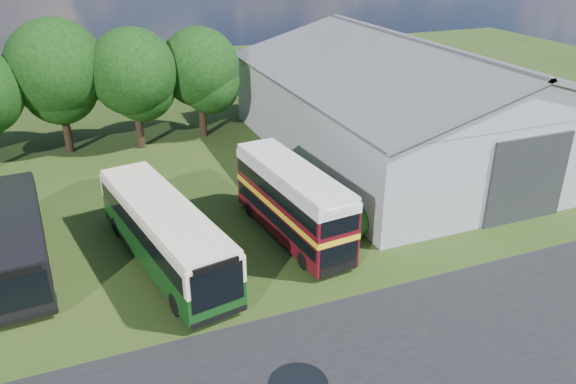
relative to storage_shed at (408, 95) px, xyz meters
name	(u,v)px	position (x,y,z in m)	size (l,w,h in m)	color
ground	(303,325)	(-15.00, -15.98, -4.17)	(120.00, 120.00, 0.00)	#243A12
asphalt_road	(405,352)	(-12.00, -18.98, -4.17)	(60.00, 8.00, 0.02)	black
puddle	(298,384)	(-16.50, -18.98, -4.17)	(2.20, 2.20, 0.01)	black
storage_shed	(408,95)	(0.00, 0.00, 0.00)	(18.80, 24.80, 8.15)	gray
tree_mid	(56,68)	(-23.00, 8.82, 2.02)	(6.80, 6.80, 9.60)	black
tree_right_a	(133,72)	(-18.00, 7.82, 1.52)	(6.26, 6.26, 8.83)	black
tree_right_b	(199,67)	(-13.00, 8.62, 1.27)	(5.98, 5.98, 8.45)	black
shrub_front	(355,234)	(-9.40, -9.98, -4.17)	(1.70, 1.70, 1.70)	#194714
shrub_mid	(338,218)	(-9.40, -7.98, -4.17)	(1.60, 1.60, 1.60)	#194714
shrub_back	(323,204)	(-9.40, -5.98, -4.17)	(1.80, 1.80, 1.80)	#194714
bus_green_single	(164,233)	(-19.30, -9.10, -2.47)	(4.79, 11.88, 3.19)	black
bus_maroon_double	(292,203)	(-12.58, -8.88, -2.20)	(3.26, 9.36, 3.94)	black
bus_dark_single	(18,238)	(-25.84, -6.73, -2.65)	(3.07, 10.47, 2.85)	black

